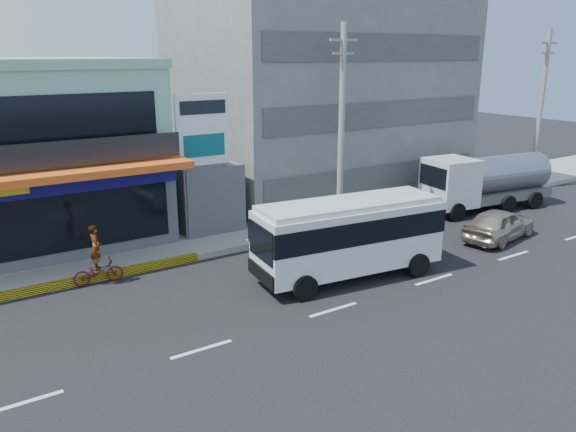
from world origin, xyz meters
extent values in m
plane|color=black|center=(0.00, 0.00, 0.00)|extent=(120.00, 120.00, 0.00)
cube|color=gray|center=(5.00, 9.50, 0.15)|extent=(70.00, 5.00, 0.30)
cube|color=#4E4D52|center=(-8.00, 14.00, 2.00)|extent=(12.00, 10.00, 4.00)
cube|color=#87BFAE|center=(-8.00, 14.00, 6.00)|extent=(12.00, 10.00, 4.00)
cube|color=#E0571A|center=(-8.00, 8.20, 4.15)|extent=(12.40, 1.80, 0.30)
cube|color=navy|center=(-8.00, 8.95, 3.60)|extent=(12.00, 0.12, 0.80)
cube|color=black|center=(-8.00, 8.98, 2.10)|extent=(11.00, 0.06, 2.60)
cube|color=gray|center=(10.00, 15.00, 7.00)|extent=(16.00, 12.00, 14.00)
cube|color=#4E4D52|center=(0.00, 12.00, 1.75)|extent=(3.00, 6.00, 3.50)
cylinder|color=slate|center=(0.00, 11.00, 3.58)|extent=(1.50, 1.50, 0.15)
cylinder|color=gray|center=(-1.50, 9.20, 3.25)|extent=(0.16, 0.16, 6.50)
cylinder|color=gray|center=(0.50, 9.20, 3.25)|extent=(0.16, 0.16, 6.50)
cube|color=white|center=(-0.50, 9.20, 5.30)|extent=(2.60, 0.18, 3.20)
cylinder|color=#999993|center=(6.00, 7.40, 5.00)|extent=(0.30, 0.30, 10.00)
cube|color=#999993|center=(6.00, 7.40, 9.20)|extent=(1.60, 0.12, 0.12)
cube|color=#999993|center=(6.00, 7.40, 8.60)|extent=(1.20, 0.10, 0.10)
cylinder|color=#999993|center=(22.00, 7.40, 5.00)|extent=(0.30, 0.30, 10.00)
cube|color=#999993|center=(22.00, 7.40, 9.20)|extent=(1.60, 0.12, 0.12)
cube|color=#999993|center=(22.00, 7.40, 8.60)|extent=(1.20, 0.10, 0.10)
cube|color=silver|center=(2.29, 2.07, 1.71)|extent=(7.69, 3.19, 2.45)
cube|color=black|center=(2.29, 2.07, 2.19)|extent=(7.75, 3.25, 0.91)
cube|color=silver|center=(2.29, 2.07, 3.04)|extent=(7.45, 2.96, 0.21)
cylinder|color=black|center=(-0.39, 1.20, 0.48)|extent=(0.99, 0.41, 0.96)
cylinder|color=black|center=(-0.12, 3.53, 0.48)|extent=(0.99, 0.41, 0.96)
cylinder|color=black|center=(4.70, 0.61, 0.48)|extent=(0.99, 0.41, 0.96)
cylinder|color=black|center=(4.97, 2.94, 0.48)|extent=(0.99, 0.41, 0.96)
imported|color=#C7B498|center=(11.31, 1.84, 0.77)|extent=(4.78, 2.63, 1.54)
cube|color=silver|center=(12.57, 6.09, 1.84)|extent=(2.67, 2.67, 2.59)
cube|color=#595956|center=(15.33, 5.74, 0.80)|extent=(8.17, 3.17, 0.50)
cylinder|color=gray|center=(16.32, 5.61, 1.99)|extent=(5.79, 2.77, 2.09)
cylinder|color=black|center=(12.03, 5.00, 0.50)|extent=(1.02, 0.42, 0.99)
cylinder|color=black|center=(12.32, 7.27, 0.50)|extent=(1.02, 0.42, 0.99)
cylinder|color=black|center=(15.68, 4.54, 0.50)|extent=(1.02, 0.42, 0.99)
cylinder|color=black|center=(15.97, 6.81, 0.50)|extent=(1.02, 0.42, 0.99)
cylinder|color=black|center=(17.76, 4.28, 0.50)|extent=(1.02, 0.42, 0.99)
cylinder|color=black|center=(18.04, 6.55, 0.50)|extent=(1.02, 0.42, 0.99)
imported|color=#510B15|center=(-6.23, 6.80, 0.49)|extent=(1.91, 0.82, 0.97)
imported|color=#66594C|center=(-6.23, 6.80, 1.49)|extent=(0.49, 0.69, 1.78)
camera|label=1|loc=(-11.04, -14.14, 8.63)|focal=35.00mm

